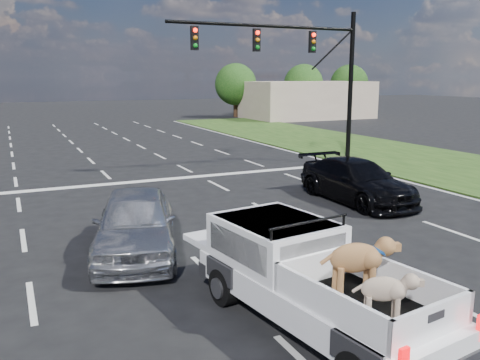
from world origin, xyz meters
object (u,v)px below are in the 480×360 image
object	(u,v)px
silver_sedan	(135,223)
traffic_signal	(308,62)
pickup_truck	(309,277)
black_coupe	(357,181)

from	to	relation	value
silver_sedan	traffic_signal	bearing A→B (deg)	56.59
pickup_truck	traffic_signal	bearing A→B (deg)	49.96
black_coupe	traffic_signal	bearing A→B (deg)	71.52
traffic_signal	black_coupe	xyz separation A→B (m)	(-2.20, -6.69, -4.03)
traffic_signal	black_coupe	world-z (taller)	traffic_signal
silver_sedan	black_coupe	xyz separation A→B (m)	(7.87, 2.03, -0.07)
traffic_signal	pickup_truck	size ratio (longest dim) A/B	1.82
traffic_signal	pickup_truck	xyz separation A→B (m)	(-8.27, -13.35, -3.88)
pickup_truck	silver_sedan	size ratio (longest dim) A/B	1.12
traffic_signal	silver_sedan	world-z (taller)	traffic_signal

